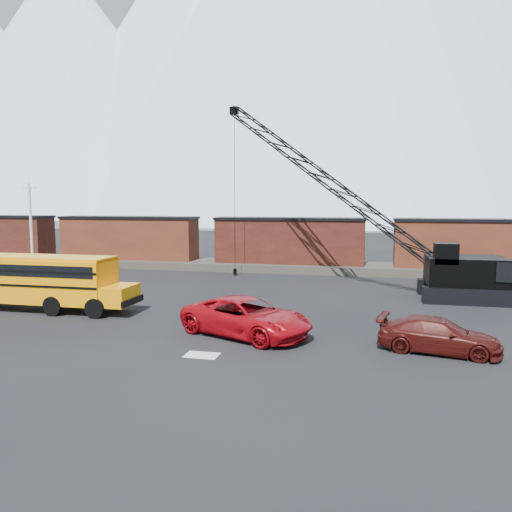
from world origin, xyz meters
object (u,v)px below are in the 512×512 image
at_px(maroon_suv, 439,335).
at_px(crawler_crane, 325,179).
at_px(school_bus, 36,280).
at_px(red_pickup, 246,317).

height_order(maroon_suv, crawler_crane, crawler_crane).
xyz_separation_m(school_bus, crawler_crane, (15.60, 12.27, 6.19)).
xyz_separation_m(school_bus, red_pickup, (13.34, -2.74, -0.89)).
distance_m(school_bus, red_pickup, 13.65).
bearing_deg(crawler_crane, school_bus, -141.83).
bearing_deg(school_bus, red_pickup, -11.60).
height_order(red_pickup, maroon_suv, red_pickup).
bearing_deg(maroon_suv, crawler_crane, 32.13).
relative_size(school_bus, crawler_crane, 0.57).
xyz_separation_m(red_pickup, crawler_crane, (2.27, 15.00, 7.09)).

